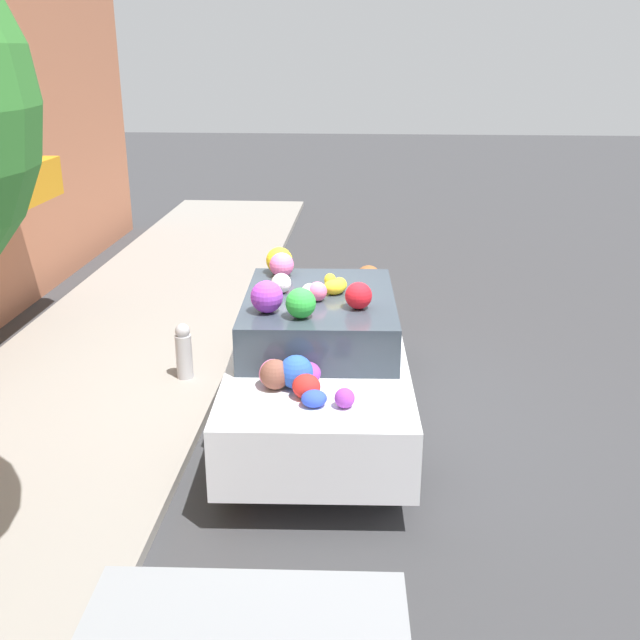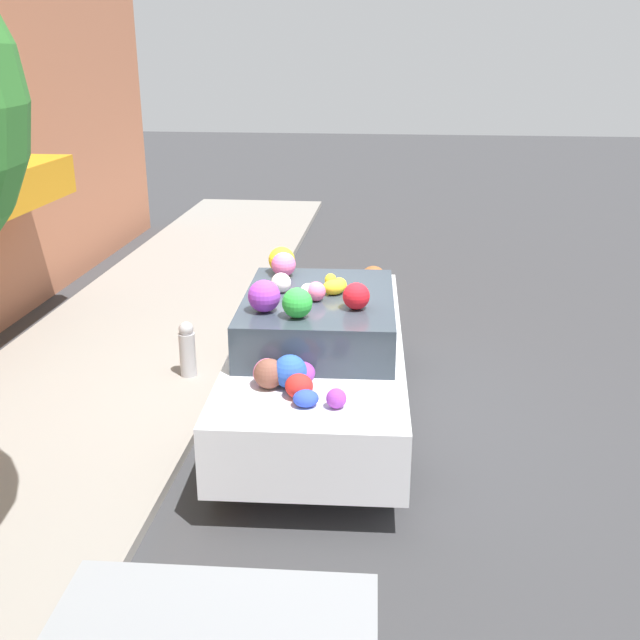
% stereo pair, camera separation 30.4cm
% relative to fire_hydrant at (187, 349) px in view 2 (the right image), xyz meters
% --- Properties ---
extents(ground_plane, '(60.00, 60.00, 0.00)m').
position_rel_fire_hydrant_xyz_m(ground_plane, '(-0.65, -1.56, -0.46)').
color(ground_plane, '#38383A').
extents(sidewalk_curb, '(24.00, 3.20, 0.11)m').
position_rel_fire_hydrant_xyz_m(sidewalk_curb, '(-0.65, 1.14, -0.40)').
color(sidewalk_curb, gray).
rests_on(sidewalk_curb, ground).
extents(fire_hydrant, '(0.20, 0.20, 0.70)m').
position_rel_fire_hydrant_xyz_m(fire_hydrant, '(0.00, 0.00, 0.00)').
color(fire_hydrant, '#B2B2B7').
rests_on(fire_hydrant, sidewalk_curb).
extents(art_car, '(4.66, 1.98, 1.80)m').
position_rel_fire_hydrant_xyz_m(art_car, '(-0.70, -1.71, 0.34)').
color(art_car, silver).
rests_on(art_car, ground).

